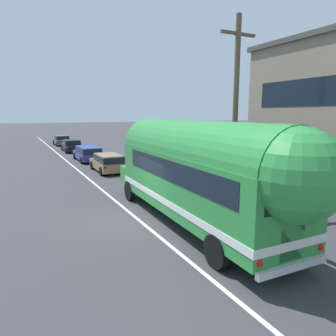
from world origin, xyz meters
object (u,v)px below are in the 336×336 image
Objects in this scene: utility_pole at (235,112)px; painted_bus at (200,170)px; car_lead at (108,162)px; car_fourth at (62,140)px; car_third at (72,145)px; car_second at (88,153)px.

painted_bus is (-2.68, -1.31, -2.12)m from utility_pole.
car_lead and car_fourth have the same top height.
car_third is at bearing -90.43° from car_fourth.
painted_bus is 2.79× the size of car_lead.
car_second is 1.04× the size of car_fourth.
utility_pole is 1.80× the size of car_second.
utility_pole is at bearing -77.96° from car_lead.
car_second is at bearing 91.28° from car_lead.
car_second and car_fourth have the same top height.
car_fourth is (0.10, 35.55, -1.56)m from painted_bus.
utility_pole is at bearing -84.23° from car_third.
car_second is (-2.61, 17.79, -3.63)m from utility_pole.
car_second is at bearing 89.81° from painted_bus.
utility_pole reaches higher than car_second.
car_third is at bearing 90.64° from car_lead.
car_lead is 0.92× the size of car_third.
car_third is (0.04, 27.40, -1.56)m from painted_bus.
utility_pole reaches higher than painted_bus.
utility_pole is 12.42m from car_lead.
car_second is at bearing -89.84° from car_third.
utility_pole is 18.34m from car_second.
car_lead is at bearing -89.36° from car_third.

